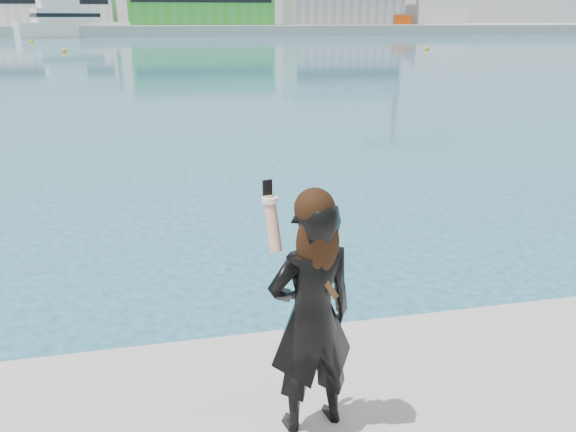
% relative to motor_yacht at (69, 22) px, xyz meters
% --- Properties ---
extents(far_quay, '(320.00, 40.00, 2.00)m').
position_rel_motor_yacht_xyz_m(far_quay, '(17.20, 17.77, -1.62)').
color(far_quay, '#9E9E99').
rests_on(far_quay, ground).
extents(warehouse_white, '(24.48, 15.35, 9.50)m').
position_rel_motor_yacht_xyz_m(warehouse_white, '(-4.80, 15.75, 4.14)').
color(warehouse_white, silver).
rests_on(warehouse_white, far_quay).
extents(ancillary_shed, '(12.00, 10.00, 6.00)m').
position_rel_motor_yacht_xyz_m(ancillary_shed, '(79.20, 13.77, 2.38)').
color(ancillary_shed, silver).
rests_on(ancillary_shed, far_quay).
extents(flagpole_right, '(1.28, 0.16, 8.00)m').
position_rel_motor_yacht_xyz_m(flagpole_right, '(39.29, 8.77, 3.92)').
color(flagpole_right, silver).
rests_on(flagpole_right, far_quay).
extents(motor_yacht, '(20.44, 13.34, 9.31)m').
position_rel_motor_yacht_xyz_m(motor_yacht, '(0.00, 0.00, 0.00)').
color(motor_yacht, white).
rests_on(motor_yacht, ground).
extents(buoy_near, '(0.50, 0.50, 0.50)m').
position_rel_motor_yacht_xyz_m(buoy_near, '(45.46, -54.60, -2.62)').
color(buoy_near, '#F7B50D').
rests_on(buoy_near, ground).
extents(buoy_far, '(0.50, 0.50, 0.50)m').
position_rel_motor_yacht_xyz_m(buoy_far, '(-2.46, -22.35, -2.62)').
color(buoy_far, '#F7B50D').
rests_on(buoy_far, ground).
extents(buoy_extra, '(0.50, 0.50, 0.50)m').
position_rel_motor_yacht_xyz_m(buoy_extra, '(6.27, -50.67, -2.62)').
color(buoy_extra, '#F7B50D').
rests_on(buoy_extra, ground).
extents(woman, '(0.64, 0.48, 1.68)m').
position_rel_motor_yacht_xyz_m(woman, '(17.04, -112.44, -0.97)').
color(woman, black).
rests_on(woman, near_quay).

